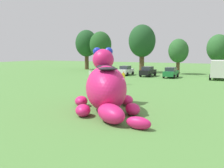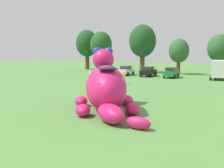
{
  "view_description": "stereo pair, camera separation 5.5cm",
  "coord_description": "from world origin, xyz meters",
  "px_view_note": "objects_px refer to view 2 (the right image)",
  "views": [
    {
      "loc": [
        7.99,
        -16.52,
        4.28
      ],
      "look_at": [
        -0.46,
        0.55,
        1.82
      ],
      "focal_mm": 40.38,
      "sensor_mm": 36.0,
      "label": 1
    },
    {
      "loc": [
        8.04,
        -16.5,
        4.28
      ],
      "look_at": [
        -0.46,
        0.55,
        1.82
      ],
      "focal_mm": 40.38,
      "sensor_mm": 36.0,
      "label": 2
    }
  ],
  "objects_px": {
    "car_green": "(171,72)",
    "spectator_near_inflatable": "(91,75)",
    "car_black": "(148,71)",
    "car_white": "(126,70)",
    "spectator_mid_field": "(124,78)",
    "box_truck": "(219,69)",
    "giant_inflatable_creature": "(106,87)"
  },
  "relations": [
    {
      "from": "car_white",
      "to": "spectator_mid_field",
      "type": "height_order",
      "value": "car_white"
    },
    {
      "from": "car_white",
      "to": "car_black",
      "type": "xyz_separation_m",
      "value": [
        4.33,
        -0.32,
        0.0
      ]
    },
    {
      "from": "car_green",
      "to": "spectator_near_inflatable",
      "type": "bearing_deg",
      "value": -136.07
    },
    {
      "from": "car_black",
      "to": "spectator_near_inflatable",
      "type": "height_order",
      "value": "car_black"
    },
    {
      "from": "box_truck",
      "to": "spectator_near_inflatable",
      "type": "height_order",
      "value": "box_truck"
    },
    {
      "from": "car_white",
      "to": "box_truck",
      "type": "relative_size",
      "value": 0.63
    },
    {
      "from": "car_white",
      "to": "spectator_mid_field",
      "type": "bearing_deg",
      "value": -68.05
    },
    {
      "from": "giant_inflatable_creature",
      "to": "spectator_near_inflatable",
      "type": "height_order",
      "value": "giant_inflatable_creature"
    },
    {
      "from": "spectator_near_inflatable",
      "to": "car_white",
      "type": "bearing_deg",
      "value": 82.29
    },
    {
      "from": "box_truck",
      "to": "spectator_near_inflatable",
      "type": "distance_m",
      "value": 20.05
    },
    {
      "from": "giant_inflatable_creature",
      "to": "box_truck",
      "type": "distance_m",
      "value": 27.21
    },
    {
      "from": "car_black",
      "to": "car_green",
      "type": "relative_size",
      "value": 1.01
    },
    {
      "from": "box_truck",
      "to": "spectator_near_inflatable",
      "type": "relative_size",
      "value": 3.78
    },
    {
      "from": "spectator_near_inflatable",
      "to": "spectator_mid_field",
      "type": "bearing_deg",
      "value": -17.21
    },
    {
      "from": "giant_inflatable_creature",
      "to": "car_black",
      "type": "relative_size",
      "value": 1.85
    },
    {
      "from": "car_green",
      "to": "spectator_mid_field",
      "type": "relative_size",
      "value": 2.41
    },
    {
      "from": "car_green",
      "to": "spectator_near_inflatable",
      "type": "relative_size",
      "value": 2.41
    },
    {
      "from": "box_truck",
      "to": "spectator_mid_field",
      "type": "height_order",
      "value": "box_truck"
    },
    {
      "from": "box_truck",
      "to": "car_white",
      "type": "bearing_deg",
      "value": -178.42
    },
    {
      "from": "box_truck",
      "to": "spectator_mid_field",
      "type": "relative_size",
      "value": 3.78
    },
    {
      "from": "car_white",
      "to": "car_green",
      "type": "relative_size",
      "value": 1.0
    },
    {
      "from": "car_white",
      "to": "car_green",
      "type": "height_order",
      "value": "same"
    },
    {
      "from": "car_white",
      "to": "car_green",
      "type": "distance_m",
      "value": 8.46
    },
    {
      "from": "car_green",
      "to": "spectator_mid_field",
      "type": "distance_m",
      "value": 11.93
    },
    {
      "from": "car_black",
      "to": "car_green",
      "type": "height_order",
      "value": "same"
    },
    {
      "from": "car_white",
      "to": "spectator_mid_field",
      "type": "distance_m",
      "value": 13.08
    },
    {
      "from": "car_black",
      "to": "giant_inflatable_creature",
      "type": "bearing_deg",
      "value": -78.31
    },
    {
      "from": "giant_inflatable_creature",
      "to": "car_green",
      "type": "relative_size",
      "value": 1.88
    },
    {
      "from": "car_green",
      "to": "box_truck",
      "type": "bearing_deg",
      "value": 9.24
    },
    {
      "from": "spectator_near_inflatable",
      "to": "spectator_mid_field",
      "type": "height_order",
      "value": "same"
    },
    {
      "from": "spectator_mid_field",
      "to": "box_truck",
      "type": "bearing_deg",
      "value": 49.51
    },
    {
      "from": "box_truck",
      "to": "spectator_mid_field",
      "type": "bearing_deg",
      "value": -130.49
    }
  ]
}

